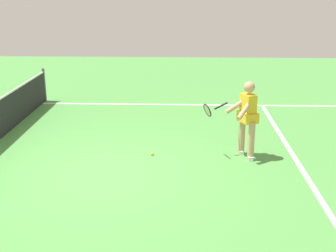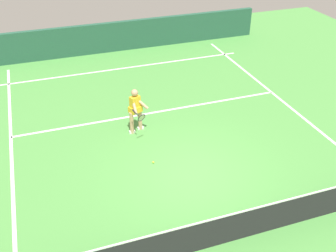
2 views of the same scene
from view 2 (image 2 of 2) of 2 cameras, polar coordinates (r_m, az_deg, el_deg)
name	(u,v)px [view 2 (image 2 of 2)]	position (r m, az deg, el deg)	size (l,w,h in m)	color
ground_plane	(192,174)	(11.81, 3.44, -6.71)	(27.19, 27.19, 0.00)	#4C9342
court_back_wall	(113,37)	(20.13, -7.75, 12.27)	(14.81, 0.24, 1.41)	#23513D
baseline_marking	(125,68)	(18.38, -6.07, 8.08)	(10.81, 0.10, 0.01)	white
service_line_marking	(153,113)	(14.73, -2.08, 1.90)	(9.81, 0.10, 0.01)	white
sideline_left_marking	(334,142)	(14.14, 22.18, -2.12)	(0.10, 18.92, 0.01)	white
sideline_right_marking	(14,214)	(11.28, -20.81, -11.41)	(0.10, 18.92, 0.01)	white
court_net	(236,226)	(9.76, 9.56, -13.68)	(10.49, 0.08, 0.97)	#4C4C51
tennis_player	(136,109)	(13.26, -4.55, 2.35)	(0.67, 1.12, 1.55)	tan
tennis_ball_near	(153,162)	(12.19, -2.08, -5.09)	(0.07, 0.07, 0.07)	#D1E533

